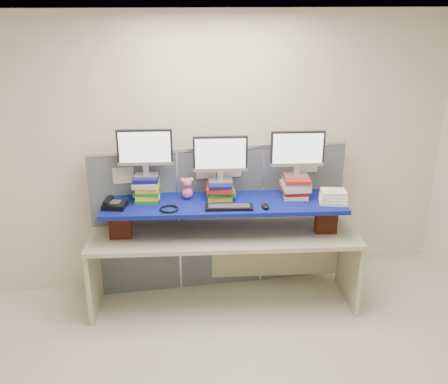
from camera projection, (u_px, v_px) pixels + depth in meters
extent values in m
cube|color=#F7E7CB|center=(267.00, 239.00, 3.28)|extent=(5.00, 4.00, 2.80)
cube|color=silver|center=(275.00, 14.00, 2.77)|extent=(5.00, 4.00, 0.01)
cube|color=#515760|center=(136.00, 226.00, 5.00)|extent=(0.85, 0.05, 1.50)
cube|color=#515760|center=(221.00, 219.00, 5.15)|extent=(0.85, 0.05, 1.50)
cube|color=#515760|center=(301.00, 213.00, 5.29)|extent=(0.85, 0.05, 1.50)
cube|color=silver|center=(221.00, 148.00, 4.87)|extent=(2.60, 0.06, 0.03)
cube|color=silver|center=(123.00, 175.00, 4.76)|extent=(0.20, 0.00, 0.16)
cube|color=silver|center=(206.00, 171.00, 4.89)|extent=(0.20, 0.00, 0.16)
cube|color=silver|center=(231.00, 169.00, 4.94)|extent=(0.20, 0.00, 0.16)
cube|color=silver|center=(308.00, 165.00, 5.07)|extent=(0.20, 0.00, 0.16)
cube|color=#BFB692|center=(224.00, 234.00, 4.80)|extent=(2.64, 1.05, 0.04)
cube|color=#BFB692|center=(95.00, 273.00, 4.87)|extent=(0.13, 0.70, 0.74)
cube|color=#BFB692|center=(349.00, 266.00, 5.01)|extent=(0.13, 0.70, 0.74)
cube|color=maroon|center=(120.00, 224.00, 4.64)|extent=(0.21, 0.13, 0.27)
cube|color=maroon|center=(326.00, 219.00, 4.75)|extent=(0.21, 0.13, 0.27)
cube|color=#080966|center=(224.00, 204.00, 4.69)|extent=(2.32, 0.83, 0.04)
cube|color=#207926|center=(148.00, 197.00, 4.74)|extent=(0.26, 0.33, 0.03)
cube|color=gold|center=(148.00, 194.00, 4.74)|extent=(0.24, 0.31, 0.03)
cube|color=#207926|center=(147.00, 190.00, 4.73)|extent=(0.28, 0.32, 0.04)
cube|color=gold|center=(148.00, 187.00, 4.70)|extent=(0.24, 0.29, 0.04)
cube|color=beige|center=(146.00, 182.00, 4.69)|extent=(0.27, 0.33, 0.05)
cube|color=#111047|center=(146.00, 178.00, 4.67)|extent=(0.26, 0.30, 0.04)
cube|color=gold|center=(219.00, 195.00, 4.79)|extent=(0.25, 0.28, 0.04)
cube|color=#207926|center=(222.00, 191.00, 4.77)|extent=(0.26, 0.28, 0.04)
cube|color=#B41B14|center=(220.00, 187.00, 4.74)|extent=(0.29, 0.32, 0.04)
cube|color=#111047|center=(220.00, 183.00, 4.73)|extent=(0.24, 0.30, 0.04)
cube|color=beige|center=(295.00, 194.00, 4.82)|extent=(0.27, 0.32, 0.03)
cube|color=#B41B14|center=(294.00, 190.00, 4.82)|extent=(0.26, 0.29, 0.04)
cube|color=beige|center=(295.00, 186.00, 4.79)|extent=(0.27, 0.31, 0.05)
cube|color=beige|center=(297.00, 182.00, 4.77)|extent=(0.29, 0.30, 0.04)
cube|color=#B41B14|center=(296.00, 178.00, 4.76)|extent=(0.28, 0.32, 0.03)
cube|color=#97979B|center=(146.00, 175.00, 4.66)|extent=(0.24, 0.17, 0.02)
cube|color=#97979B|center=(146.00, 169.00, 4.64)|extent=(0.06, 0.05, 0.09)
cube|color=black|center=(145.00, 147.00, 4.57)|extent=(0.51, 0.10, 0.34)
cube|color=white|center=(145.00, 148.00, 4.55)|extent=(0.47, 0.06, 0.30)
cube|color=#97979B|center=(220.00, 181.00, 4.73)|extent=(0.24, 0.17, 0.02)
cube|color=#97979B|center=(220.00, 175.00, 4.71)|extent=(0.06, 0.05, 0.09)
cube|color=black|center=(220.00, 154.00, 4.63)|extent=(0.51, 0.10, 0.34)
cube|color=white|center=(221.00, 154.00, 4.61)|extent=(0.47, 0.06, 0.30)
cube|color=#97979B|center=(296.00, 176.00, 4.75)|extent=(0.24, 0.17, 0.02)
cube|color=#97979B|center=(296.00, 170.00, 4.73)|extent=(0.06, 0.05, 0.09)
cube|color=black|center=(298.00, 149.00, 4.66)|extent=(0.51, 0.10, 0.34)
cube|color=white|center=(298.00, 149.00, 4.64)|extent=(0.47, 0.06, 0.30)
cube|color=black|center=(229.00, 207.00, 4.53)|extent=(0.45, 0.21, 0.02)
cube|color=#313134|center=(229.00, 206.00, 4.53)|extent=(0.39, 0.15, 0.00)
ellipsoid|color=black|center=(265.00, 206.00, 4.54)|extent=(0.09, 0.13, 0.04)
cube|color=black|center=(115.00, 205.00, 4.55)|extent=(0.24, 0.23, 0.05)
cube|color=#313134|center=(115.00, 202.00, 4.54)|extent=(0.12, 0.12, 0.01)
cube|color=black|center=(108.00, 200.00, 4.54)|extent=(0.09, 0.19, 0.04)
torus|color=black|center=(169.00, 209.00, 4.50)|extent=(0.18, 0.18, 0.02)
ellipsoid|color=#E05593|center=(187.00, 193.00, 4.74)|extent=(0.10, 0.09, 0.12)
sphere|color=#E05593|center=(187.00, 183.00, 4.70)|extent=(0.09, 0.09, 0.09)
sphere|color=yellow|center=(183.00, 180.00, 4.68)|extent=(0.04, 0.04, 0.04)
sphere|color=yellow|center=(191.00, 180.00, 4.70)|extent=(0.04, 0.04, 0.04)
cube|color=white|center=(333.00, 201.00, 4.66)|extent=(0.30, 0.26, 0.03)
cube|color=white|center=(333.00, 198.00, 4.65)|extent=(0.29, 0.25, 0.03)
cube|color=white|center=(333.00, 195.00, 4.64)|extent=(0.27, 0.24, 0.03)
cube|color=white|center=(334.00, 192.00, 4.63)|extent=(0.26, 0.23, 0.03)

